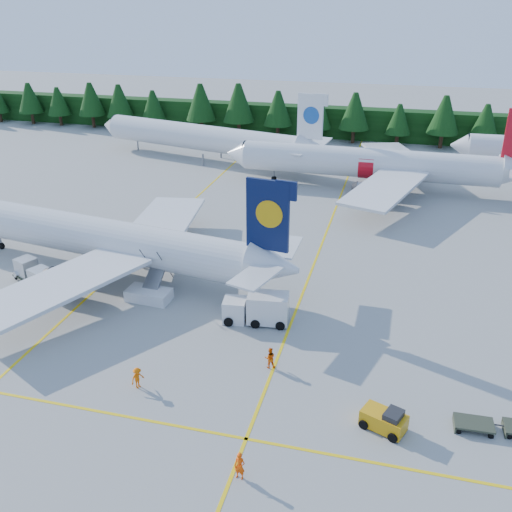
% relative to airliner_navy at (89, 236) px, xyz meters
% --- Properties ---
extents(ground, '(320.00, 320.00, 0.00)m').
position_rel_airliner_navy_xyz_m(ground, '(16.72, -14.64, -3.69)').
color(ground, '#A1A29C').
rests_on(ground, ground).
extents(taxi_stripe_a, '(0.25, 120.00, 0.01)m').
position_rel_airliner_navy_xyz_m(taxi_stripe_a, '(2.72, 5.36, -3.69)').
color(taxi_stripe_a, yellow).
rests_on(taxi_stripe_a, ground).
extents(taxi_stripe_b, '(0.25, 120.00, 0.01)m').
position_rel_airliner_navy_xyz_m(taxi_stripe_b, '(22.72, 5.36, -3.69)').
color(taxi_stripe_b, yellow).
rests_on(taxi_stripe_b, ground).
extents(taxi_stripe_cross, '(80.00, 0.25, 0.01)m').
position_rel_airliner_navy_xyz_m(taxi_stripe_cross, '(16.72, -20.64, -3.69)').
color(taxi_stripe_cross, yellow).
rests_on(taxi_stripe_cross, ground).
extents(treeline_hedge, '(220.00, 4.00, 6.00)m').
position_rel_airliner_navy_xyz_m(treeline_hedge, '(16.72, 67.36, -0.69)').
color(treeline_hedge, black).
rests_on(treeline_hedge, ground).
extents(airliner_navy, '(42.04, 34.35, 12.27)m').
position_rel_airliner_navy_xyz_m(airliner_navy, '(0.00, 0.00, 0.00)').
color(airliner_navy, silver).
rests_on(airliner_navy, ground).
extents(airliner_red, '(43.91, 36.15, 12.77)m').
position_rel_airliner_navy_xyz_m(airliner_red, '(25.13, 35.00, 0.15)').
color(airliner_red, silver).
rests_on(airliner_red, ground).
extents(airliner_far_left, '(43.58, 14.10, 12.90)m').
position_rel_airliner_navy_xyz_m(airliner_far_left, '(-4.54, 44.35, 0.35)').
color(airliner_far_left, silver).
rests_on(airliner_far_left, ground).
extents(airstairs, '(4.36, 5.92, 3.80)m').
position_rel_airliner_navy_xyz_m(airstairs, '(8.75, -4.59, -2.86)').
color(airstairs, silver).
rests_on(airstairs, ground).
extents(service_truck, '(5.99, 2.78, 2.79)m').
position_rel_airliner_navy_xyz_m(service_truck, '(19.65, -6.18, -2.31)').
color(service_truck, white).
rests_on(service_truck, ground).
extents(baggage_tug, '(3.32, 2.56, 1.58)m').
position_rel_airliner_navy_xyz_m(baggage_tug, '(31.48, -17.36, -2.92)').
color(baggage_tug, '#CA890B').
rests_on(baggage_tug, ground).
extents(uld_pair, '(5.85, 4.49, 1.95)m').
position_rel_airliner_navy_xyz_m(uld_pair, '(-3.72, -4.89, -2.38)').
color(uld_pair, '#2D3224').
rests_on(uld_pair, ground).
extents(crew_a, '(0.72, 0.51, 1.87)m').
position_rel_airliner_navy_xyz_m(crew_a, '(23.24, -23.92, -2.75)').
color(crew_a, '#FC4705').
rests_on(crew_a, ground).
extents(crew_b, '(1.01, 0.88, 1.77)m').
position_rel_airliner_navy_xyz_m(crew_b, '(22.41, -12.53, -2.80)').
color(crew_b, '#DC4C04').
rests_on(crew_b, ground).
extents(crew_c, '(0.75, 0.85, 1.71)m').
position_rel_airliner_navy_xyz_m(crew_c, '(13.50, -17.45, -2.83)').
color(crew_c, '#EF5E05').
rests_on(crew_c, ground).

